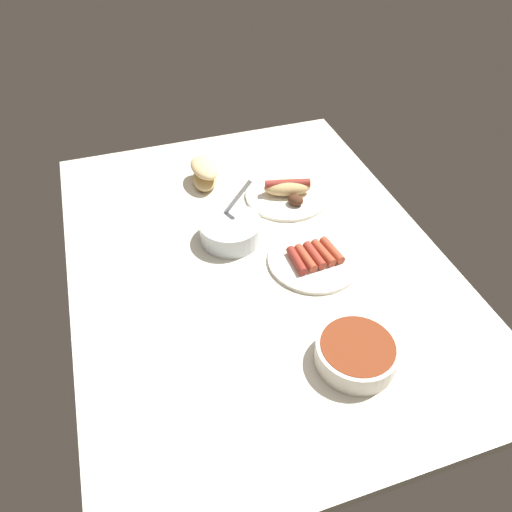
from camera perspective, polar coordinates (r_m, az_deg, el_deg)
name	(u,v)px	position (r cm, az deg, el deg)	size (l,w,h in cm)	color
ground_plane	(256,260)	(123.24, -0.04, -0.52)	(120.00, 90.00, 3.00)	silver
bowl_chili	(356,352)	(101.58, 11.58, -10.91)	(16.56, 16.56, 5.18)	white
plate_hotdog_assembled	(287,192)	(140.38, 3.67, 7.45)	(23.65, 23.65, 5.61)	white
plate_sausages	(314,259)	(121.01, 6.77, -0.30)	(22.84, 22.84, 3.20)	white
bread_stack	(204,173)	(145.37, -6.02, 9.56)	(13.43, 9.32, 7.20)	tan
bowl_coleslaw	(231,230)	(125.20, -2.98, 3.09)	(15.69, 15.69, 15.53)	silver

